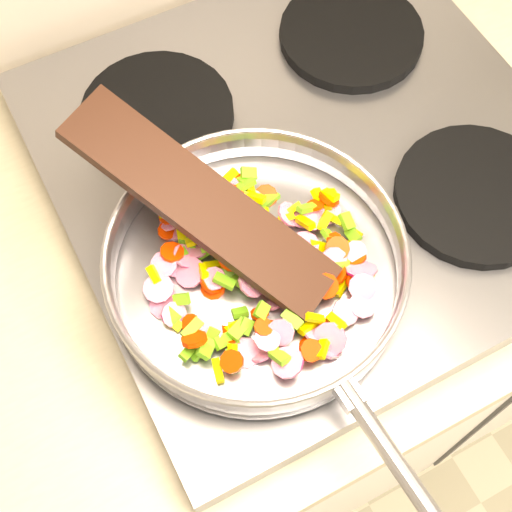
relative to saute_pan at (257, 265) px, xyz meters
name	(u,v)px	position (x,y,z in m)	size (l,w,h in m)	color
cooktop	(310,166)	(0.14, 0.12, -0.07)	(0.60, 0.60, 0.04)	#939399
grate_fl	(263,297)	(0.00, -0.02, -0.04)	(0.19, 0.19, 0.02)	black
grate_fr	(476,195)	(0.28, -0.02, -0.04)	(0.19, 0.19, 0.02)	black
grate_bl	(157,114)	(0.00, 0.26, -0.04)	(0.19, 0.19, 0.02)	black
grate_br	(351,34)	(0.28, 0.26, -0.04)	(0.19, 0.19, 0.02)	black
saute_pan	(257,265)	(0.00, 0.00, 0.00)	(0.35, 0.52, 0.05)	#9E9EA5
vegetable_heap	(261,268)	(0.00, 0.00, -0.01)	(0.25, 0.25, 0.05)	#DED300
wooden_spatula	(201,204)	(-0.03, 0.07, 0.04)	(0.32, 0.07, 0.01)	black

